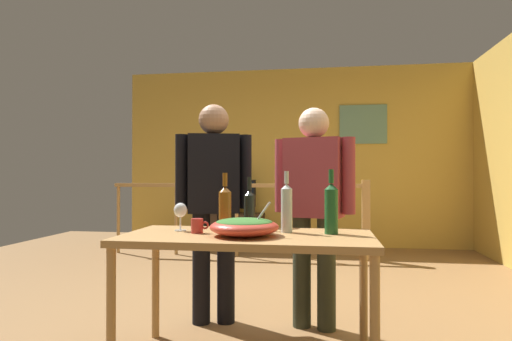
# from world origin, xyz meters

# --- Properties ---
(ground_plane) EXTENTS (8.70, 8.70, 0.00)m
(ground_plane) POSITION_xyz_m (0.00, 0.00, 0.00)
(ground_plane) COLOR olive
(back_wall) EXTENTS (5.25, 0.10, 2.71)m
(back_wall) POSITION_xyz_m (0.00, 3.35, 1.35)
(back_wall) COLOR gold
(back_wall) RESTS_ON ground_plane
(framed_picture) EXTENTS (0.69, 0.03, 0.58)m
(framed_picture) POSITION_xyz_m (1.03, 3.29, 1.83)
(framed_picture) COLOR gray
(stair_railing) EXTENTS (3.45, 0.10, 1.02)m
(stair_railing) POSITION_xyz_m (-0.15, 2.32, 0.66)
(stair_railing) COLOR #B2844C
(stair_railing) RESTS_ON ground_plane
(tv_console) EXTENTS (0.90, 0.40, 0.51)m
(tv_console) POSITION_xyz_m (-0.89, 3.00, 0.25)
(tv_console) COLOR #38281E
(tv_console) RESTS_ON ground_plane
(flat_screen_tv) EXTENTS (0.69, 0.12, 0.50)m
(flat_screen_tv) POSITION_xyz_m (-0.89, 2.96, 0.80)
(flat_screen_tv) COLOR black
(flat_screen_tv) RESTS_ON tv_console
(serving_table) EXTENTS (1.44, 0.70, 0.74)m
(serving_table) POSITION_xyz_m (0.02, -0.92, 0.67)
(serving_table) COLOR #B2844C
(serving_table) RESTS_ON ground_plane
(salad_bowl) EXTENTS (0.39, 0.39, 0.20)m
(salad_bowl) POSITION_xyz_m (0.01, -0.98, 0.80)
(salad_bowl) COLOR #CC3D2D
(salad_bowl) RESTS_ON serving_table
(wine_glass) EXTENTS (0.08, 0.08, 0.17)m
(wine_glass) POSITION_xyz_m (-0.41, -0.83, 0.86)
(wine_glass) COLOR silver
(wine_glass) RESTS_ON serving_table
(wine_bottle_clear) EXTENTS (0.07, 0.07, 0.37)m
(wine_bottle_clear) POSITION_xyz_m (0.24, -0.80, 0.89)
(wine_bottle_clear) COLOR silver
(wine_bottle_clear) RESTS_ON serving_table
(wine_bottle_dark) EXTENTS (0.07, 0.07, 0.33)m
(wine_bottle_dark) POSITION_xyz_m (-0.01, -0.67, 0.87)
(wine_bottle_dark) COLOR black
(wine_bottle_dark) RESTS_ON serving_table
(wine_bottle_green) EXTENTS (0.08, 0.08, 0.38)m
(wine_bottle_green) POSITION_xyz_m (0.50, -0.82, 0.90)
(wine_bottle_green) COLOR #1E5628
(wine_bottle_green) RESTS_ON serving_table
(wine_bottle_amber) EXTENTS (0.08, 0.08, 0.36)m
(wine_bottle_amber) POSITION_xyz_m (-0.15, -0.75, 0.89)
(wine_bottle_amber) COLOR brown
(wine_bottle_amber) RESTS_ON serving_table
(mug_red) EXTENTS (0.11, 0.07, 0.09)m
(mug_red) POSITION_xyz_m (-0.28, -0.91, 0.78)
(mug_red) COLOR #B7332D
(mug_red) RESTS_ON serving_table
(person_standing_left) EXTENTS (0.54, 0.31, 1.60)m
(person_standing_left) POSITION_xyz_m (-0.35, -0.28, 0.94)
(person_standing_left) COLOR black
(person_standing_left) RESTS_ON ground_plane
(person_standing_right) EXTENTS (0.57, 0.31, 1.56)m
(person_standing_right) POSITION_xyz_m (0.38, -0.28, 0.92)
(person_standing_right) COLOR #2D3323
(person_standing_right) RESTS_ON ground_plane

